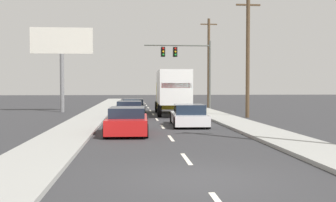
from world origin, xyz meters
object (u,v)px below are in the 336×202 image
object	(u,v)px
car_maroon	(130,111)
utility_pole_far	(209,62)
car_white	(189,116)
utility_pole_mid	(248,56)
car_gray	(133,107)
car_red	(127,121)
box_truck	(172,90)
traffic_signal_mast	(183,58)
roadside_billboard	(62,50)

from	to	relation	value
car_maroon	utility_pole_far	size ratio (longest dim) A/B	0.45
car_white	utility_pole_mid	bearing A→B (deg)	47.89
car_gray	car_maroon	xyz separation A→B (m)	(-0.27, -6.46, 0.04)
car_maroon	utility_pole_mid	world-z (taller)	utility_pole_mid
car_red	utility_pole_far	distance (m)	24.55
box_truck	utility_pole_far	bearing A→B (deg)	64.25
car_white	traffic_signal_mast	bearing A→B (deg)	83.87
car_red	utility_pole_far	bearing A→B (deg)	69.69
traffic_signal_mast	utility_pole_mid	size ratio (longest dim) A/B	0.77
car_red	utility_pole_far	xyz separation A→B (m)	(8.39, 22.66, 4.29)
car_maroon	box_truck	xyz separation A→B (m)	(3.37, 4.45, 1.41)
utility_pole_far	car_red	bearing A→B (deg)	-110.31
roadside_billboard	car_maroon	bearing A→B (deg)	-55.41
box_truck	traffic_signal_mast	world-z (taller)	traffic_signal_mast
car_maroon	traffic_signal_mast	distance (m)	13.73
box_truck	car_white	size ratio (longest dim) A/B	1.79
car_maroon	roadside_billboard	xyz separation A→B (m)	(-6.02, 8.74, 4.95)
utility_pole_far	car_gray	bearing A→B (deg)	-134.29
car_maroon	car_red	world-z (taller)	car_maroon
roadside_billboard	utility_pole_far	bearing A→B (deg)	22.66
car_white	utility_pole_far	world-z (taller)	utility_pole_far
roadside_billboard	box_truck	bearing A→B (deg)	-24.51
car_maroon	box_truck	world-z (taller)	box_truck
car_gray	box_truck	world-z (taller)	box_truck
box_truck	utility_pole_mid	world-z (taller)	utility_pole_mid
car_maroon	utility_pole_mid	distance (m)	9.56
car_red	utility_pole_mid	size ratio (longest dim) A/B	0.53
car_maroon	car_gray	bearing A→B (deg)	87.63
traffic_signal_mast	roadside_billboard	world-z (taller)	roadside_billboard
car_red	utility_pole_far	world-z (taller)	utility_pole_far
car_gray	utility_pole_far	distance (m)	12.33
box_truck	utility_pole_mid	bearing A→B (deg)	-31.31
traffic_signal_mast	car_maroon	bearing A→B (deg)	-113.66
box_truck	car_white	xyz separation A→B (m)	(0.08, -8.89, -1.44)
traffic_signal_mast	utility_pole_far	bearing A→B (deg)	42.32
box_truck	roadside_billboard	distance (m)	10.92
car_gray	car_maroon	size ratio (longest dim) A/B	0.96
box_truck	utility_pole_far	world-z (taller)	utility_pole_far
car_maroon	box_truck	bearing A→B (deg)	52.84
car_maroon	box_truck	size ratio (longest dim) A/B	0.53
car_red	box_truck	world-z (taller)	box_truck
car_maroon	utility_pole_mid	size ratio (longest dim) A/B	0.48
traffic_signal_mast	utility_pole_mid	world-z (taller)	utility_pole_mid
box_truck	utility_pole_far	xyz separation A→B (m)	(4.96, 10.28, 2.88)
car_red	car_white	bearing A→B (deg)	44.82
car_red	traffic_signal_mast	distance (m)	20.99
traffic_signal_mast	utility_pole_mid	xyz separation A→B (m)	(3.40, -10.62, -0.52)
car_white	roadside_billboard	bearing A→B (deg)	125.73
car_maroon	roadside_billboard	distance (m)	11.71
car_gray	car_white	world-z (taller)	car_white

